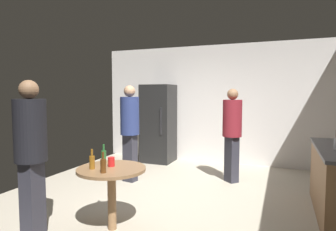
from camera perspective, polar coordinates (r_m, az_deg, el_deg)
The scene contains 11 objects.
ground_plane at distance 4.58m, azimuth 0.53°, elevation -16.73°, with size 5.20×5.20×0.10m, color #B2A893.
wall_back at distance 6.80m, azimuth 8.56°, elevation 2.22°, with size 5.32×0.06×2.70m, color silver.
refrigerator at distance 6.78m, azimuth -1.90°, elevation -1.55°, with size 0.70×0.68×1.80m.
foreground_table at distance 3.51m, azimuth -11.05°, elevation -11.71°, with size 0.80×0.80×0.73m.
beer_bottle_amber at distance 3.45m, azimuth -14.73°, elevation -8.80°, with size 0.06×0.06×0.23m.
beer_bottle_brown at distance 3.26m, azimuth -12.63°, elevation -9.53°, with size 0.06×0.06×0.23m.
beer_bottle_green at distance 3.73m, azimuth -12.54°, elevation -7.77°, with size 0.06×0.06×0.23m.
plastic_cup_red at distance 3.53m, azimuth -11.09°, elevation -8.92°, with size 0.08×0.08×0.11m, color red.
person_in_maroon_shirt at distance 5.31m, azimuth 12.51°, elevation -2.37°, with size 0.48×0.48×1.68m.
person_in_navy_shirt at distance 5.26m, azimuth -7.52°, elevation -1.96°, with size 0.39×0.39×1.74m.
person_in_black_shirt at distance 3.50m, azimuth -25.39°, elevation -5.52°, with size 0.36×0.36×1.74m.
Camera 1 is at (1.54, -3.99, 1.59)m, focal length 30.97 mm.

